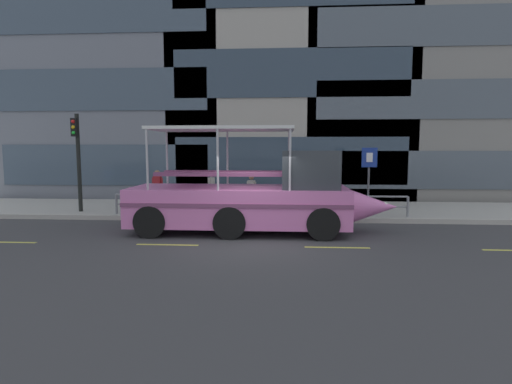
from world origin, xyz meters
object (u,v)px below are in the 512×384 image
Objects in this scene: parking_sign at (369,169)px; pedestrian_mid_right at (212,187)px; traffic_light_pole at (77,153)px; pedestrian_near_stern at (158,186)px; duck_tour_boat at (255,198)px; pedestrian_near_bow at (338,189)px; pedestrian_mid_left at (251,189)px.

pedestrian_mid_right is (-6.38, 0.73, -0.80)m from parking_sign.
pedestrian_mid_right is at bearing 173.44° from parking_sign.
pedestrian_near_stern is at bearing 5.56° from traffic_light_pole.
pedestrian_near_bow is at bearing 46.77° from duck_tour_boat.
pedestrian_near_stern is (-3.84, -0.13, 0.11)m from pedestrian_mid_left.
duck_tour_boat is 4.54m from pedestrian_near_bow.
traffic_light_pole reaches higher than parking_sign.
pedestrian_mid_right is at bearing 174.87° from pedestrian_near_bow.
duck_tour_boat reaches higher than pedestrian_mid_left.
pedestrian_near_stern is (3.16, 0.31, -1.38)m from traffic_light_pole.
pedestrian_mid_left is 1.84m from pedestrian_mid_right.
traffic_light_pole reaches higher than pedestrian_near_bow.
duck_tour_boat is 5.82× the size of pedestrian_mid_left.
pedestrian_mid_left is at bearing 96.80° from duck_tour_boat.
pedestrian_mid_left is 3.85m from pedestrian_near_stern.
traffic_light_pole is 10.61m from pedestrian_near_bow.
pedestrian_near_bow is 7.34m from pedestrian_near_stern.
pedestrian_mid_left is at bearing 178.17° from parking_sign.
pedestrian_near_stern is (-7.34, -0.24, 0.07)m from pedestrian_near_bow.
traffic_light_pole is 8.01m from duck_tour_boat.
duck_tour_boat is at bearing -133.23° from pedestrian_near_bow.
pedestrian_mid_right is 0.94× the size of pedestrian_near_stern.
pedestrian_near_bow is 0.93× the size of pedestrian_near_stern.
parking_sign reaches higher than pedestrian_near_bow.
duck_tour_boat is 5.22m from pedestrian_near_stern.
parking_sign reaches higher than pedestrian_mid_left.
pedestrian_mid_left is (-3.49, -0.12, -0.04)m from pedestrian_near_bow.
parking_sign is at bearing -1.83° from pedestrian_mid_left.
pedestrian_near_stern is (-8.49, 0.02, -0.74)m from parking_sign.
parking_sign is at bearing -6.56° from pedestrian_mid_right.
pedestrian_mid_right is at bearing 18.72° from pedestrian_near_stern.
duck_tour_boat is 3.22m from pedestrian_mid_left.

